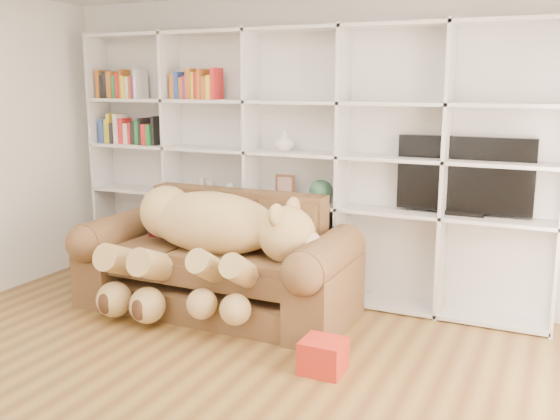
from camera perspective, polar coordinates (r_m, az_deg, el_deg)
The scene contains 14 objects.
floor at distance 4.03m, azimuth -12.50°, elevation -17.08°, with size 5.00×5.00×0.00m, color brown.
wall_back at distance 5.75m, azimuth 2.24°, elevation 5.89°, with size 5.00×0.02×2.70m, color white.
bookshelf at distance 5.73m, azimuth -0.52°, elevation 5.43°, with size 4.43×0.35×2.40m.
sofa at distance 5.38m, azimuth -5.66°, elevation -5.19°, with size 2.34×1.01×0.98m.
teddy_bear at distance 5.13m, azimuth -6.67°, elevation -2.43°, with size 1.74×0.96×1.01m.
throw_pillow at distance 5.71m, azimuth -9.50°, elevation -0.70°, with size 0.44×0.14×0.44m, color #530E11.
gift_box at distance 4.31m, azimuth 3.97°, elevation -13.17°, with size 0.28×0.26×0.23m, color red.
tv at distance 5.24m, azimuth 16.51°, elevation 2.97°, with size 1.07×0.18×0.63m.
picture_frame at distance 5.66m, azimuth 0.46°, elevation 2.12°, with size 0.18×0.03×0.22m, color brown.
green_vase at distance 5.53m, azimuth 3.76°, elevation 1.68°, with size 0.21×0.21×0.21m, color #2D583D.
figurine_tall at distance 6.09m, azimuth -7.22°, elevation 2.24°, with size 0.08×0.08×0.15m, color beige.
figurine_short at distance 6.04m, azimuth -6.43°, elevation 2.07°, with size 0.07×0.07×0.13m, color beige.
snow_globe at distance 5.93m, azimuth -4.54°, elevation 1.94°, with size 0.12×0.12×0.12m, color silver.
shelf_vase at distance 5.61m, azimuth 0.39°, elevation 6.37°, with size 0.18×0.18×0.19m, color silver.
Camera 1 is at (2.22, -2.77, 1.91)m, focal length 40.00 mm.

